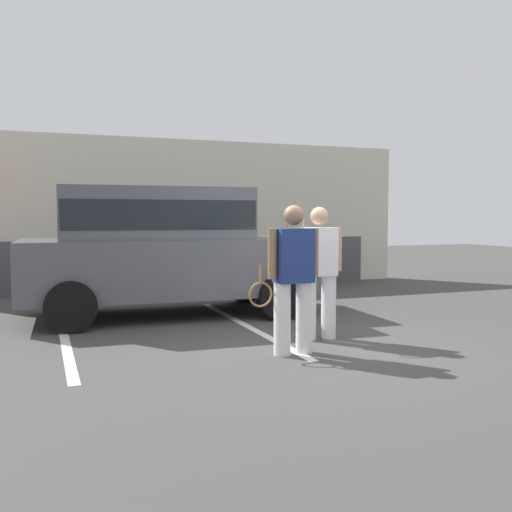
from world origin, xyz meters
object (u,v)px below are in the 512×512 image
(potted_plant_by_porch, at_px, (319,265))
(parked_suv, at_px, (163,245))
(tennis_player_man, at_px, (293,278))
(tennis_player_woman, at_px, (319,270))

(potted_plant_by_porch, bearing_deg, parked_suv, -148.12)
(tennis_player_man, distance_m, tennis_player_woman, 0.91)
(tennis_player_woman, xyz_separation_m, potted_plant_by_porch, (2.61, 5.05, -0.42))
(parked_suv, distance_m, potted_plant_by_porch, 4.92)
(tennis_player_woman, bearing_deg, potted_plant_by_porch, -114.57)
(parked_suv, relative_size, tennis_player_man, 2.69)
(tennis_player_woman, bearing_deg, parked_suv, -55.49)
(parked_suv, bearing_deg, tennis_player_man, -71.77)
(tennis_player_woman, relative_size, potted_plant_by_porch, 1.97)
(tennis_player_woman, height_order, potted_plant_by_porch, tennis_player_woman)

